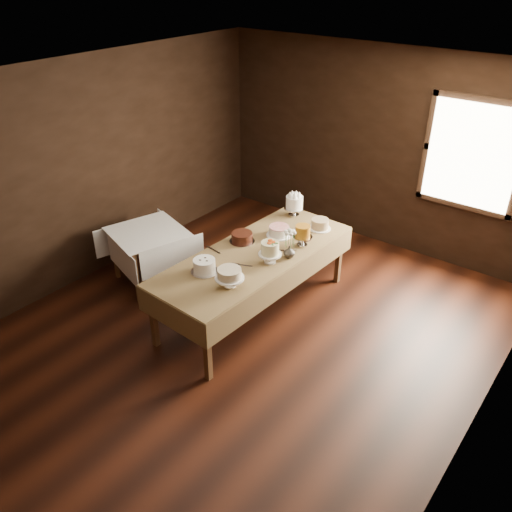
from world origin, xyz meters
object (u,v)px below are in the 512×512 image
(side_table, at_px, (148,237))
(cake_chocolate, at_px, (242,238))
(cake_flowers, at_px, (270,253))
(flower_vase, at_px, (289,252))
(display_table, at_px, (254,258))
(cake_server_e, at_px, (216,251))
(cake_meringue, at_px, (294,207))
(cake_caramel, at_px, (302,237))
(cake_cream, at_px, (230,278))
(cake_server_a, at_px, (246,265))
(cake_server_d, at_px, (290,250))
(cake_speckled, at_px, (320,224))
(cake_lattice, at_px, (279,232))
(cake_swirl, at_px, (204,266))
(cake_server_c, at_px, (265,242))

(side_table, distance_m, cake_chocolate, 1.29)
(cake_chocolate, relative_size, cake_flowers, 1.26)
(flower_vase, bearing_deg, display_table, -153.96)
(side_table, relative_size, cake_server_e, 4.56)
(cake_meringue, distance_m, cake_chocolate, 0.98)
(cake_meringue, relative_size, cake_caramel, 1.15)
(flower_vase, bearing_deg, cake_cream, -99.79)
(cake_chocolate, height_order, cake_server_e, cake_chocolate)
(cake_server_a, bearing_deg, cake_server_d, 47.84)
(cake_chocolate, distance_m, cake_server_e, 0.38)
(cake_caramel, bearing_deg, cake_cream, -95.66)
(cake_cream, height_order, cake_server_e, cake_cream)
(cake_caramel, bearing_deg, cake_speckled, 97.08)
(cake_meringue, xyz_separation_m, cake_caramel, (0.53, -0.61, -0.01))
(cake_lattice, height_order, cake_swirl, cake_swirl)
(cake_speckled, xyz_separation_m, cake_flowers, (-0.01, -1.04, 0.05))
(cake_lattice, distance_m, flower_vase, 0.53)
(cake_chocolate, xyz_separation_m, cake_server_e, (-0.09, -0.37, -0.05))
(cake_speckled, bearing_deg, cake_cream, -91.92)
(cake_caramel, distance_m, cake_swirl, 1.25)
(cake_chocolate, bearing_deg, cake_caramel, 30.59)
(cake_lattice, bearing_deg, cake_swirl, -97.30)
(display_table, height_order, cake_server_e, cake_server_e)
(cake_meringue, height_order, cake_server_a, cake_meringue)
(side_table, height_order, cake_flowers, cake_flowers)
(cake_chocolate, distance_m, flower_vase, 0.65)
(display_table, distance_m, side_table, 1.52)
(cake_swirl, bearing_deg, cake_speckled, 74.63)
(side_table, height_order, cake_server_a, cake_server_a)
(cake_server_a, height_order, flower_vase, flower_vase)
(cake_lattice, distance_m, cake_server_a, 0.81)
(display_table, relative_size, cake_flowers, 9.44)
(cake_speckled, height_order, cake_server_e, cake_speckled)
(cake_cream, bearing_deg, cake_caramel, 84.34)
(cake_lattice, distance_m, cake_caramel, 0.37)
(side_table, bearing_deg, cake_server_a, 0.98)
(side_table, xyz_separation_m, cake_cream, (1.70, -0.39, 0.25))
(cake_caramel, distance_m, cake_server_d, 0.22)
(display_table, xyz_separation_m, cake_swirl, (-0.18, -0.65, 0.13))
(cake_speckled, relative_size, cake_server_e, 1.14)
(cake_flowers, bearing_deg, cake_meringue, 111.64)
(cake_chocolate, height_order, cake_swirl, cake_swirl)
(display_table, relative_size, cake_server_a, 11.02)
(cake_flowers, bearing_deg, cake_speckled, 89.38)
(display_table, xyz_separation_m, cake_caramel, (0.33, 0.49, 0.18))
(side_table, relative_size, cake_swirl, 3.24)
(cake_caramel, height_order, cake_flowers, cake_caramel)
(cake_flowers, xyz_separation_m, cake_server_c, (-0.33, 0.34, -0.11))
(flower_vase, bearing_deg, cake_flowers, -114.75)
(cake_swirl, distance_m, cake_server_d, 1.07)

